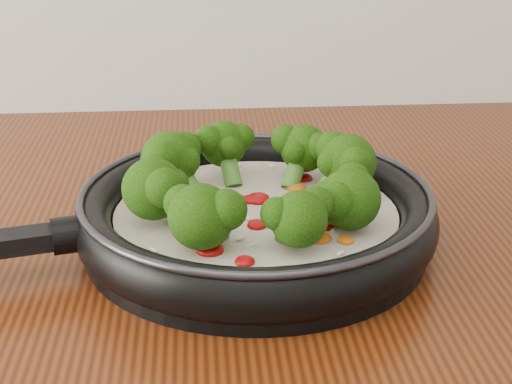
{
  "coord_description": "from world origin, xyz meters",
  "views": [
    {
      "loc": [
        0.1,
        0.46,
        1.2
      ],
      "look_at": [
        0.14,
        1.07,
        0.95
      ],
      "focal_mm": 53.99,
      "sensor_mm": 36.0,
      "label": 1
    }
  ],
  "objects": [
    {
      "name": "skillet",
      "position": [
        0.14,
        1.07,
        0.93
      ],
      "size": [
        0.51,
        0.38,
        0.09
      ],
      "color": "black",
      "rests_on": "counter"
    }
  ]
}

